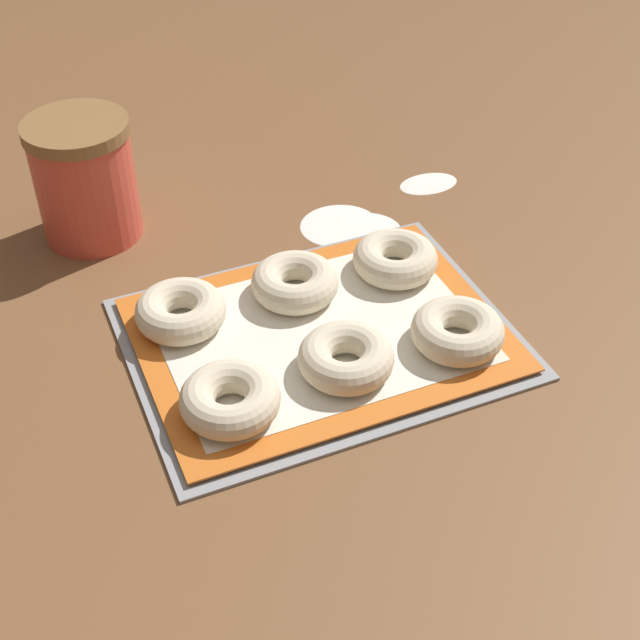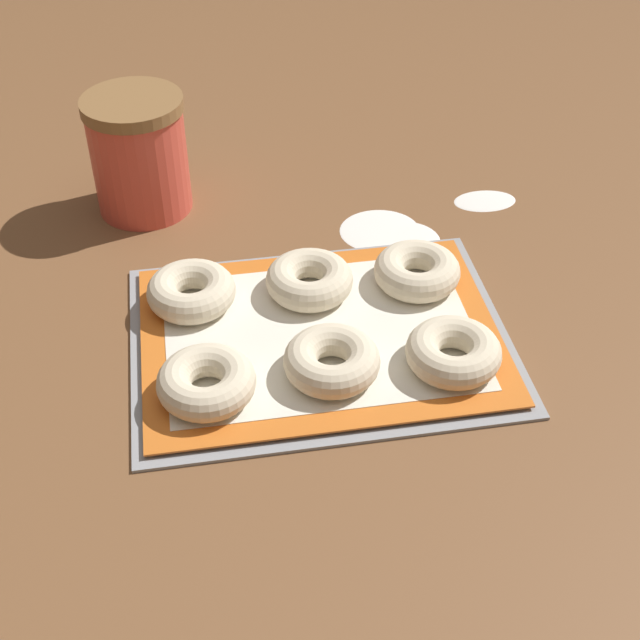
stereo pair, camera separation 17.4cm
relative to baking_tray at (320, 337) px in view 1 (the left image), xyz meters
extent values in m
plane|color=brown|center=(0.02, 0.02, 0.00)|extent=(2.80, 2.80, 0.00)
cube|color=#93969B|center=(0.00, 0.00, 0.00)|extent=(0.42, 0.32, 0.01)
cube|color=orange|center=(0.00, 0.00, 0.01)|extent=(0.39, 0.29, 0.00)
cube|color=silver|center=(0.00, 0.00, 0.01)|extent=(0.34, 0.24, 0.00)
torus|color=beige|center=(-0.13, -0.08, 0.03)|extent=(0.10, 0.10, 0.04)
torus|color=beige|center=(0.00, -0.07, 0.03)|extent=(0.10, 0.10, 0.04)
torus|color=beige|center=(0.13, -0.07, 0.03)|extent=(0.10, 0.10, 0.04)
torus|color=beige|center=(-0.14, 0.07, 0.03)|extent=(0.10, 0.10, 0.04)
torus|color=beige|center=(0.00, 0.07, 0.03)|extent=(0.10, 0.10, 0.04)
torus|color=beige|center=(0.13, 0.07, 0.03)|extent=(0.10, 0.10, 0.04)
cylinder|color=#DB4C3D|center=(-0.18, 0.31, 0.07)|extent=(0.12, 0.12, 0.14)
cylinder|color=olive|center=(-0.18, 0.31, 0.14)|extent=(0.13, 0.13, 0.02)
ellipsoid|color=white|center=(0.27, 0.24, 0.00)|extent=(0.09, 0.05, 0.00)
ellipsoid|color=white|center=(0.14, 0.17, 0.00)|extent=(0.09, 0.09, 0.00)
ellipsoid|color=white|center=(0.11, 0.20, 0.00)|extent=(0.10, 0.10, 0.00)
camera|label=1|loc=(-0.29, -0.68, 0.65)|focal=50.00mm
camera|label=2|loc=(-0.12, -0.73, 0.65)|focal=50.00mm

